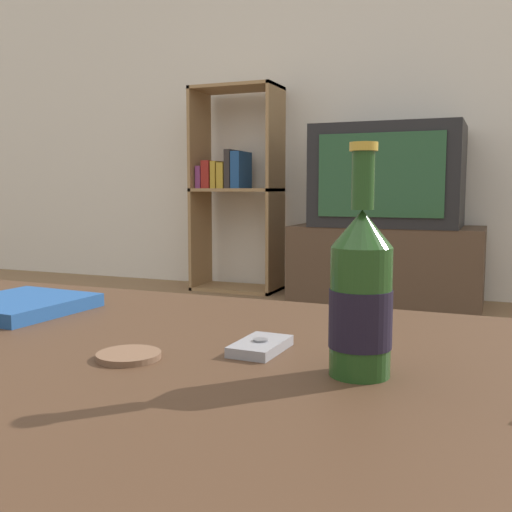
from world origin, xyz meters
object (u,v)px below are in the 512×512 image
Objects in this scene: television at (388,176)px; cell_phone at (260,346)px; beer_bottle at (361,296)px; table_book at (20,305)px; bookshelf at (234,185)px; tv_stand at (386,265)px.

cell_phone is at bearing -83.78° from television.
table_book is at bearing 168.33° from beer_bottle.
television reaches higher than cell_phone.
bookshelf is 2.78m from table_book.
tv_stand is 4.49× the size of table_book.
bookshelf is at bearing 109.91° from table_book.
table_book is (-0.21, -2.55, -0.28)m from television.
bookshelf reaches higher than table_book.
tv_stand is 3.80× the size of beer_bottle.
tv_stand is 2.66m from cell_phone.
bookshelf is (-0.99, 0.11, -0.05)m from television.
television is 0.62× the size of bookshelf.
cell_phone is at bearing -65.03° from bookshelf.
bookshelf reaches higher than tv_stand.
tv_stand is 0.81× the size of bookshelf.
cell_phone is at bearing -5.60° from table_book.
cell_phone is 0.50m from table_book.
beer_bottle is 1.18× the size of table_book.
beer_bottle is at bearing -80.81° from television.
bookshelf reaches higher than cell_phone.
tv_stand is 2.57m from table_book.
bookshelf is at bearing 173.65° from television.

